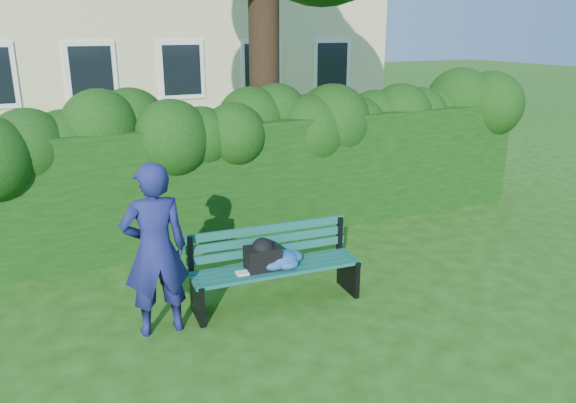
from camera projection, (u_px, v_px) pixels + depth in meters
name	position (u px, v px, depth m)	size (l,w,h in m)	color
ground	(308.00, 286.00, 7.08)	(80.00, 80.00, 0.00)	#1F4B0E
hedge	(244.00, 177.00, 8.71)	(10.00, 1.00, 1.80)	black
park_bench	(273.00, 263.00, 6.52)	(2.02, 0.69, 0.89)	#0F4E4C
man_reading	(155.00, 250.00, 5.77)	(0.68, 0.45, 1.86)	navy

